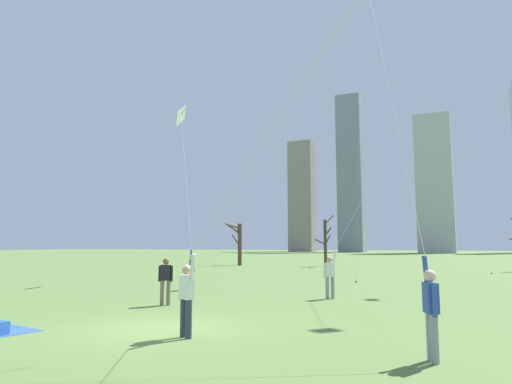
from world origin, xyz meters
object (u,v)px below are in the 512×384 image
object	(u,v)px
kite_flyer_midfield_center_orange	(407,190)
bare_tree_right_of_center	(325,241)
kite_flyer_midfield_left_white	(188,221)
bystander_far_off_by_trees	(166,279)
bare_tree_left_of_center	(239,241)
kite_flyer_foreground_right_pink	(356,224)
kite_flyer_far_back_blue	(220,242)

from	to	relation	value
kite_flyer_midfield_center_orange	bare_tree_right_of_center	world-z (taller)	kite_flyer_midfield_center_orange
kite_flyer_midfield_left_white	kite_flyer_midfield_center_orange	size ratio (longest dim) A/B	0.80
bystander_far_off_by_trees	bare_tree_left_of_center	distance (m)	32.49
kite_flyer_midfield_left_white	kite_flyer_midfield_center_orange	xyz separation A→B (m)	(11.74, -9.97, -0.11)
kite_flyer_foreground_right_pink	bystander_far_off_by_trees	bearing A→B (deg)	-138.17
bystander_far_off_by_trees	bare_tree_left_of_center	world-z (taller)	bare_tree_left_of_center
kite_flyer_foreground_right_pink	bare_tree_right_of_center	size ratio (longest dim) A/B	3.59
bare_tree_right_of_center	kite_flyer_midfield_center_orange	bearing A→B (deg)	-71.69
kite_flyer_far_back_blue	bare_tree_left_of_center	world-z (taller)	kite_flyer_far_back_blue
bare_tree_right_of_center	bare_tree_left_of_center	bearing A→B (deg)	-171.19
kite_flyer_far_back_blue	kite_flyer_foreground_right_pink	world-z (taller)	kite_flyer_foreground_right_pink
kite_flyer_foreground_right_pink	bare_tree_right_of_center	world-z (taller)	kite_flyer_foreground_right_pink
kite_flyer_midfield_center_orange	kite_flyer_foreground_right_pink	distance (m)	9.07
kite_flyer_midfield_center_orange	bystander_far_off_by_trees	bearing A→B (deg)	157.27
kite_flyer_midfield_left_white	kite_flyer_midfield_center_orange	bearing A→B (deg)	-40.36
kite_flyer_midfield_center_orange	bystander_far_off_by_trees	size ratio (longest dim) A/B	8.46
kite_flyer_far_back_blue	bare_tree_right_of_center	world-z (taller)	kite_flyer_far_back_blue
bare_tree_left_of_center	bare_tree_right_of_center	xyz separation A→B (m)	(9.06, 1.40, -0.03)
kite_flyer_foreground_right_pink	bare_tree_left_of_center	size ratio (longest dim) A/B	4.05
kite_flyer_midfield_center_orange	kite_flyer_midfield_left_white	bearing A→B (deg)	139.64
bystander_far_off_by_trees	kite_flyer_midfield_left_white	bearing A→B (deg)	116.69
bare_tree_left_of_center	bare_tree_right_of_center	distance (m)	9.16
bare_tree_left_of_center	kite_flyer_midfield_left_white	bearing A→B (deg)	-69.35
bystander_far_off_by_trees	kite_flyer_midfield_center_orange	bearing A→B (deg)	-22.73
kite_flyer_midfield_center_orange	kite_flyer_far_back_blue	distance (m)	4.02
bystander_far_off_by_trees	bare_tree_right_of_center	size ratio (longest dim) A/B	0.32
bystander_far_off_by_trees	bare_tree_right_of_center	bearing A→B (deg)	95.60
kite_flyer_foreground_right_pink	bystander_far_off_by_trees	size ratio (longest dim) A/B	11.38
kite_flyer_midfield_left_white	bare_tree_right_of_center	world-z (taller)	kite_flyer_midfield_left_white
bare_tree_left_of_center	bare_tree_right_of_center	size ratio (longest dim) A/B	0.89
kite_flyer_far_back_blue	bystander_far_off_by_trees	world-z (taller)	kite_flyer_far_back_blue
kite_flyer_far_back_blue	kite_flyer_foreground_right_pink	distance (m)	10.10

